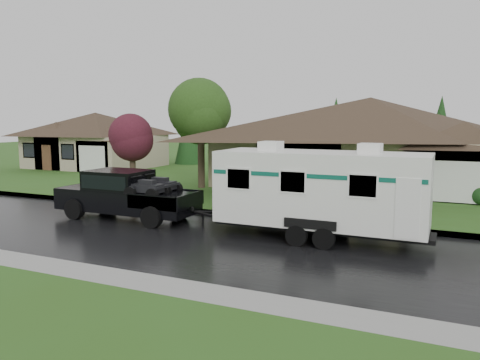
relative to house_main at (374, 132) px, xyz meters
name	(u,v)px	position (x,y,z in m)	size (l,w,h in m)	color
ground	(258,231)	(-2.29, -13.84, -3.59)	(140.00, 140.00, 0.00)	#31591B
road	(237,243)	(-2.29, -15.84, -3.59)	(140.00, 8.00, 0.01)	black
curb	(277,218)	(-2.29, -11.59, -3.52)	(140.00, 0.50, 0.15)	gray
lawn	(340,183)	(-2.29, 1.16, -3.52)	(140.00, 26.00, 0.15)	#31591B
house_main	(374,132)	(0.00, 0.00, 0.00)	(19.44, 10.80, 6.90)	gray
house_far	(97,135)	(-24.07, 2.02, -0.62)	(10.80, 8.64, 5.80)	tan
tree_left_green	(201,115)	(-9.59, -5.19, 1.03)	(3.89, 3.89, 6.44)	#382B1E
tree_red	(132,139)	(-12.47, -8.28, -0.33)	(2.72, 2.72, 4.50)	#382B1E
shrub_row	(354,187)	(-0.29, -4.54, -2.94)	(13.60, 1.00, 1.00)	#143814
pickup_truck	(125,193)	(-8.59, -14.02, -2.44)	(6.44, 2.45, 2.15)	black
travel_trailer	(320,188)	(0.23, -14.02, -1.70)	(7.95, 2.79, 3.57)	white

